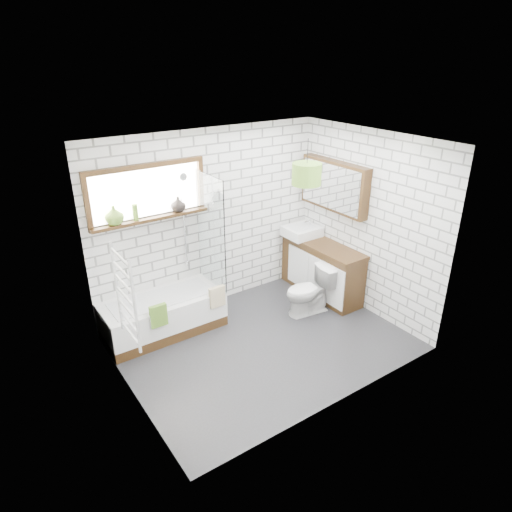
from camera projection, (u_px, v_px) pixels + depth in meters
floor at (264, 343)px, 5.78m from camera, size 3.40×2.60×0.01m
ceiling at (266, 143)px, 4.74m from camera, size 3.40×2.60×0.01m
wall_back at (209, 221)px, 6.24m from camera, size 3.40×0.01×2.50m
wall_front at (345, 299)px, 4.28m from camera, size 3.40×0.01×2.50m
wall_left at (120, 294)px, 4.38m from camera, size 0.01×2.60×2.50m
wall_right at (367, 224)px, 6.14m from camera, size 0.01×2.60×2.50m
window at (148, 193)px, 5.54m from camera, size 1.52×0.16×0.68m
towel_radiator at (126, 297)px, 4.43m from camera, size 0.06×0.52×1.00m
mirror_cabinet at (334, 186)px, 6.38m from camera, size 0.16×1.20×0.70m
shower_riser at (184, 221)px, 5.96m from camera, size 0.02×0.02×1.30m
bathtub at (163, 315)px, 5.92m from camera, size 1.54×0.68×0.50m
shower_screen at (211, 231)px, 5.90m from camera, size 0.02×0.72×1.50m
towel_green at (159, 316)px, 5.47m from camera, size 0.21×0.06×0.29m
towel_beige at (217, 297)px, 5.89m from camera, size 0.22×0.05×0.28m
vanity at (322, 269)px, 6.81m from camera, size 0.45×1.41×0.81m
basin at (302, 231)px, 6.90m from camera, size 0.51×0.44×0.15m
tap at (310, 225)px, 6.95m from camera, size 0.03×0.03×0.18m
toilet at (309, 291)px, 6.31m from camera, size 0.47×0.72×0.68m
vase_olive at (114, 217)px, 5.37m from camera, size 0.29×0.29×0.23m
vase_dark at (178, 206)px, 5.80m from camera, size 0.24×0.24×0.20m
bottle at (136, 214)px, 5.51m from camera, size 0.08×0.08×0.20m
pendant at (307, 174)px, 5.18m from camera, size 0.34×0.34×0.25m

